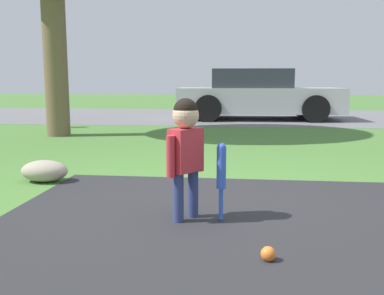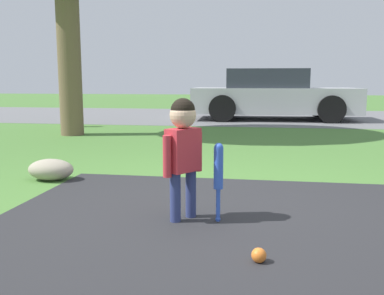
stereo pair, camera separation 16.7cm
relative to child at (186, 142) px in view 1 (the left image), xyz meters
The scene contains 8 objects.
ground_plane 0.70m from the child, 70.70° to the left, with size 60.00×60.00×0.00m, color #477533.
street_strip 9.59m from the child, 89.23° to the left, with size 40.00×6.00×0.01m.
child is the anchor object (origin of this frame).
baseball_bat 0.33m from the child, ahead, with size 0.07×0.07×0.58m.
sports_ball 1.03m from the child, 50.68° to the right, with size 0.09×0.09×0.09m.
fire_hydrant 7.03m from the child, 121.46° to the left, with size 0.26×0.23×0.78m.
parked_car 8.71m from the child, 84.65° to the left, with size 4.34×2.19×1.33m.
edging_rock 1.95m from the child, 146.70° to the left, with size 0.48×0.33×0.22m.
Camera 1 is at (0.26, -3.38, 1.01)m, focal length 40.00 mm.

